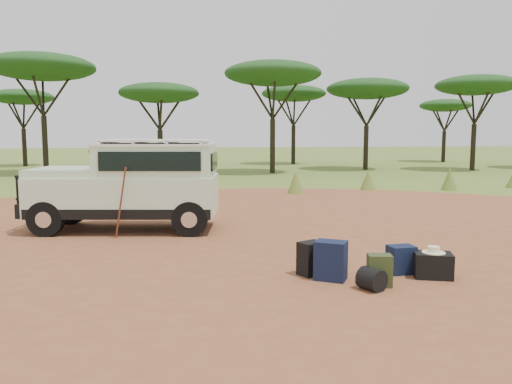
{
  "coord_description": "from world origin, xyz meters",
  "views": [
    {
      "loc": [
        -1.22,
        -8.85,
        2.13
      ],
      "look_at": [
        0.32,
        0.68,
        1.0
      ],
      "focal_mm": 35.0,
      "sensor_mm": 36.0,
      "label": 1
    }
  ],
  "objects": [
    {
      "name": "ground",
      "position": [
        0.0,
        0.0,
        0.0
      ],
      "size": [
        140.0,
        140.0,
        0.0
      ],
      "primitive_type": "plane",
      "color": "olive",
      "rests_on": "ground"
    },
    {
      "name": "dirt_clearing",
      "position": [
        0.0,
        0.0,
        0.0
      ],
      "size": [
        23.0,
        23.0,
        0.01
      ],
      "primitive_type": "cylinder",
      "color": "brown",
      "rests_on": "ground"
    },
    {
      "name": "grass_fringe",
      "position": [
        0.12,
        8.67,
        0.4
      ],
      "size": [
        36.6,
        1.6,
        0.9
      ],
      "color": "olive",
      "rests_on": "ground"
    },
    {
      "name": "acacia_treeline",
      "position": [
        0.75,
        19.81,
        4.87
      ],
      "size": [
        46.7,
        13.2,
        6.26
      ],
      "color": "black",
      "rests_on": "ground"
    },
    {
      "name": "safari_vehicle",
      "position": [
        -2.18,
        2.38,
        0.97
      ],
      "size": [
        4.32,
        2.26,
        2.01
      ],
      "rotation": [
        0.0,
        0.0,
        -0.16
      ],
      "color": "silver",
      "rests_on": "ground"
    },
    {
      "name": "walking_staff",
      "position": [
        -2.33,
        1.43,
        0.74
      ],
      "size": [
        0.3,
        0.17,
        1.47
      ],
      "primitive_type": "cylinder",
      "rotation": [
        0.19,
        0.0,
        1.11
      ],
      "color": "brown",
      "rests_on": "ground"
    },
    {
      "name": "backpack_black",
      "position": [
        0.78,
        -1.72,
        0.26
      ],
      "size": [
        0.46,
        0.41,
        0.51
      ],
      "primitive_type": "cube",
      "rotation": [
        0.0,
        0.0,
        0.47
      ],
      "color": "black",
      "rests_on": "ground"
    },
    {
      "name": "backpack_navy",
      "position": [
        0.99,
        -2.02,
        0.29
      ],
      "size": [
        0.54,
        0.5,
        0.58
      ],
      "primitive_type": "cube",
      "rotation": [
        0.0,
        0.0,
        -0.54
      ],
      "color": "#111937",
      "rests_on": "ground"
    },
    {
      "name": "backpack_olive",
      "position": [
        1.57,
        -2.43,
        0.23
      ],
      "size": [
        0.37,
        0.3,
        0.46
      ],
      "primitive_type": "cube",
      "rotation": [
        0.0,
        0.0,
        -0.2
      ],
      "color": "#313F1D",
      "rests_on": "ground"
    },
    {
      "name": "duffel_navy",
      "position": [
        2.16,
        -1.87,
        0.22
      ],
      "size": [
        0.41,
        0.32,
        0.43
      ],
      "primitive_type": "cube",
      "rotation": [
        0.0,
        0.0,
        0.08
      ],
      "color": "#111937",
      "rests_on": "ground"
    },
    {
      "name": "hard_case",
      "position": [
        2.52,
        -2.16,
        0.19
      ],
      "size": [
        0.63,
        0.54,
        0.38
      ],
      "primitive_type": "cube",
      "rotation": [
        0.0,
        0.0,
        -0.34
      ],
      "color": "black",
      "rests_on": "ground"
    },
    {
      "name": "stuff_sack",
      "position": [
        1.39,
        -2.58,
        0.16
      ],
      "size": [
        0.42,
        0.42,
        0.31
      ],
      "primitive_type": "cylinder",
      "rotation": [
        1.57,
        0.0,
        0.47
      ],
      "color": "black",
      "rests_on": "ground"
    },
    {
      "name": "safari_hat",
      "position": [
        2.52,
        -2.16,
        0.42
      ],
      "size": [
        0.34,
        0.34,
        0.1
      ],
      "color": "beige",
      "rests_on": "hard_case"
    }
  ]
}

